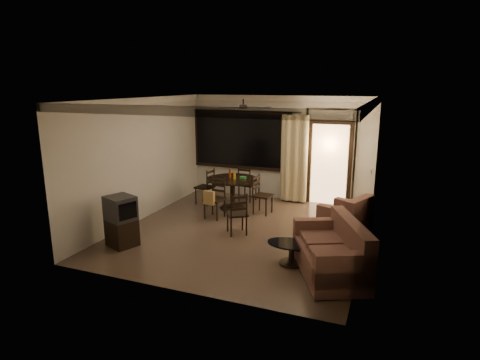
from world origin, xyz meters
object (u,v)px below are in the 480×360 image
at_px(dining_table, 233,185).
at_px(dining_chair_west, 205,193).
at_px(tv_cabinet, 121,221).
at_px(dining_chair_south, 214,205).
at_px(coffee_table, 292,250).
at_px(dining_chair_north, 247,191).
at_px(armchair, 347,220).
at_px(sofa, 333,254).
at_px(dining_chair_east, 262,202).
at_px(side_chair, 237,221).

distance_m(dining_table, dining_chair_west, 0.90).
xyz_separation_m(dining_table, tv_cabinet, (-1.10, -3.02, -0.11)).
distance_m(dining_chair_south, coffee_table, 2.92).
bearing_deg(dining_chair_north, tv_cabinet, 80.17).
height_order(dining_chair_north, armchair, dining_chair_north).
bearing_deg(dining_chair_south, sofa, -24.24).
distance_m(armchair, coffee_table, 1.88).
bearing_deg(dining_chair_east, dining_table, 89.93).
height_order(dining_chair_east, sofa, dining_chair_east).
height_order(armchair, coffee_table, armchair).
relative_size(dining_chair_north, armchair, 0.86).
relative_size(dining_chair_south, dining_chair_north, 1.00).
relative_size(tv_cabinet, side_chair, 1.09).
distance_m(dining_chair_north, coffee_table, 3.99).
relative_size(dining_chair_east, dining_chair_north, 1.00).
height_order(dining_chair_south, side_chair, dining_chair_south).
xyz_separation_m(tv_cabinet, sofa, (4.03, 0.26, -0.14)).
height_order(dining_chair_west, dining_chair_east, same).
xyz_separation_m(tv_cabinet, armchair, (4.02, 2.12, -0.15)).
bearing_deg(dining_chair_east, armchair, -102.73).
bearing_deg(dining_chair_north, dining_chair_south, 90.00).
height_order(dining_chair_west, side_chair, dining_chair_west).
bearing_deg(sofa, dining_chair_north, 103.80).
distance_m(dining_chair_north, tv_cabinet, 3.99).
relative_size(dining_chair_north, sofa, 0.49).
relative_size(dining_chair_south, tv_cabinet, 0.95).
relative_size(dining_chair_west, tv_cabinet, 0.95).
bearing_deg(sofa, dining_table, 111.91).
distance_m(dining_chair_west, coffee_table, 4.08).
bearing_deg(dining_table, sofa, -43.15).
bearing_deg(dining_chair_east, sofa, -133.68).
bearing_deg(dining_chair_north, coffee_table, 129.36).
bearing_deg(dining_chair_south, dining_chair_east, 45.70).
bearing_deg(dining_table, side_chair, -64.63).
bearing_deg(tv_cabinet, dining_table, 91.09).
distance_m(dining_chair_south, dining_chair_north, 1.64).
distance_m(dining_table, sofa, 4.04).
bearing_deg(side_chair, dining_chair_north, -110.35).
xyz_separation_m(dining_chair_north, sofa, (2.84, -3.53, 0.08)).
distance_m(dining_table, coffee_table, 3.44).
xyz_separation_m(dining_table, dining_chair_south, (-0.12, -0.85, -0.31)).
bearing_deg(dining_chair_south, dining_chair_north, 90.00).
bearing_deg(armchair, side_chair, -138.62).
bearing_deg(armchair, sofa, -66.69).
distance_m(sofa, side_chair, 2.46).
bearing_deg(sofa, dining_chair_east, 103.69).
xyz_separation_m(dining_table, coffee_table, (2.20, -2.62, -0.36)).
bearing_deg(dining_chair_south, coffee_table, -29.69).
distance_m(dining_chair_east, sofa, 3.38).
xyz_separation_m(dining_chair_west, dining_chair_north, (0.93, 0.67, 0.00)).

